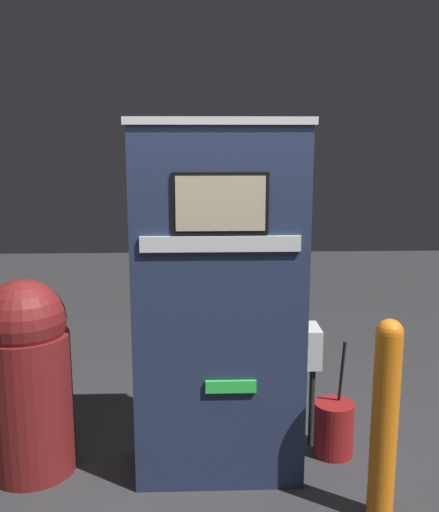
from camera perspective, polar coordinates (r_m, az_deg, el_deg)
The scene contains 5 objects.
ground_plane at distance 3.62m, azimuth 0.08°, elevation -21.46°, with size 14.00×14.00×0.00m, color #2D2D30.
gas_pump at distance 3.41m, azimuth -0.03°, elevation -4.46°, with size 1.05×0.52×2.06m.
safety_bollard at distance 3.24m, azimuth 15.47°, elevation -14.54°, with size 0.14×0.14×1.08m.
trash_bin at distance 3.71m, azimuth -17.81°, elevation -10.82°, with size 0.50×0.50×1.17m.
squeegee_bucket at distance 3.95m, azimuth 10.80°, elevation -15.79°, with size 0.25×0.25×0.76m.
Camera 1 is at (-0.12, -3.04, 1.97)m, focal length 42.00 mm.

